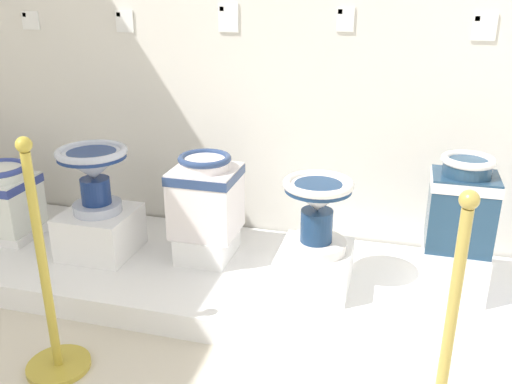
% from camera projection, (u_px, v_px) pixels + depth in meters
% --- Properties ---
extents(display_platform, '(3.86, 1.03, 0.14)m').
position_uv_depth(display_platform, '(263.00, 282.00, 3.01)').
color(display_platform, white).
rests_on(display_platform, ground_plane).
extents(plinth_block_tall_cobalt, '(0.36, 0.32, 0.06)m').
position_uv_depth(plinth_block_tall_cobalt, '(10.00, 231.00, 3.39)').
color(plinth_block_tall_cobalt, white).
rests_on(plinth_block_tall_cobalt, display_platform).
extents(antique_toilet_tall_cobalt, '(0.35, 0.33, 0.40)m').
position_uv_depth(antique_toilet_tall_cobalt, '(3.00, 195.00, 3.30)').
color(antique_toilet_tall_cobalt, white).
rests_on(antique_toilet_tall_cobalt, plinth_block_tall_cobalt).
extents(plinth_block_slender_white, '(0.39, 0.39, 0.25)m').
position_uv_depth(plinth_block_slender_white, '(100.00, 232.00, 3.15)').
color(plinth_block_slender_white, white).
rests_on(plinth_block_slender_white, display_platform).
extents(antique_toilet_slender_white, '(0.39, 0.39, 0.37)m').
position_uv_depth(antique_toilet_slender_white, '(93.00, 169.00, 3.01)').
color(antique_toilet_slender_white, silver).
rests_on(antique_toilet_slender_white, plinth_block_slender_white).
extents(plinth_block_squat_floral, '(0.29, 0.35, 0.15)m').
position_uv_depth(plinth_block_squat_floral, '(208.00, 243.00, 3.13)').
color(plinth_block_squat_floral, white).
rests_on(plinth_block_squat_floral, display_platform).
extents(antique_toilet_squat_floral, '(0.36, 0.34, 0.45)m').
position_uv_depth(antique_toilet_squat_floral, '(206.00, 193.00, 3.01)').
color(antique_toilet_squat_floral, white).
rests_on(antique_toilet_squat_floral, plinth_block_squat_floral).
extents(plinth_block_pale_glazed, '(0.36, 0.39, 0.20)m').
position_uv_depth(plinth_block_pale_glazed, '(315.00, 267.00, 2.82)').
color(plinth_block_pale_glazed, white).
rests_on(plinth_block_pale_glazed, display_platform).
extents(antique_toilet_pale_glazed, '(0.35, 0.35, 0.38)m').
position_uv_depth(antique_toilet_pale_glazed, '(317.00, 205.00, 2.70)').
color(antique_toilet_pale_glazed, white).
rests_on(antique_toilet_pale_glazed, plinth_block_pale_glazed).
extents(plinth_block_broad_patterned, '(0.30, 0.34, 0.24)m').
position_uv_depth(plinth_block_broad_patterned, '(453.00, 268.00, 2.77)').
color(plinth_block_broad_patterned, white).
rests_on(plinth_block_broad_patterned, display_platform).
extents(antique_toilet_broad_patterned, '(0.31, 0.26, 0.47)m').
position_uv_depth(antique_toilet_broad_patterned, '(462.00, 202.00, 2.64)').
color(antique_toilet_broad_patterned, navy).
rests_on(antique_toilet_broad_patterned, plinth_block_broad_patterned).
extents(info_placard_first, '(0.12, 0.01, 0.11)m').
position_uv_depth(info_placard_first, '(30.00, 20.00, 3.42)').
color(info_placard_first, white).
extents(info_placard_second, '(0.11, 0.01, 0.13)m').
position_uv_depth(info_placard_second, '(124.00, 21.00, 3.25)').
color(info_placard_second, white).
extents(info_placard_third, '(0.12, 0.01, 0.16)m').
position_uv_depth(info_placard_third, '(228.00, 17.00, 3.08)').
color(info_placard_third, white).
extents(info_placard_fourth, '(0.09, 0.01, 0.13)m').
position_uv_depth(info_placard_fourth, '(345.00, 19.00, 2.92)').
color(info_placard_fourth, white).
extents(info_placard_fifth, '(0.12, 0.01, 0.13)m').
position_uv_depth(info_placard_fifth, '(484.00, 27.00, 2.76)').
color(info_placard_fifth, white).
extents(stanchion_post_near_left, '(0.28, 0.28, 1.07)m').
position_uv_depth(stanchion_post_near_left, '(50.00, 311.00, 2.34)').
color(stanchion_post_near_left, gold).
rests_on(stanchion_post_near_left, ground_plane).
extents(stanchion_post_near_right, '(0.28, 0.28, 1.01)m').
position_uv_depth(stanchion_post_near_right, '(442.00, 383.00, 1.94)').
color(stanchion_post_near_right, '#B79E46').
rests_on(stanchion_post_near_right, ground_plane).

